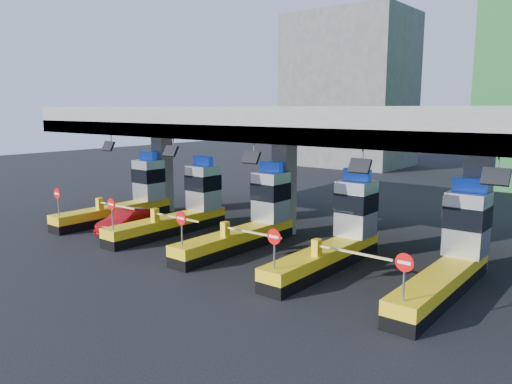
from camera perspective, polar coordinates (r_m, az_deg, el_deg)
The scene contains 9 objects.
ground at distance 25.57m, azimuth -0.77°, elevation -6.16°, with size 120.00×120.00×0.00m, color black.
toll_canopy at distance 26.90m, azimuth 3.13°, elevation 7.85°, with size 28.00×12.09×7.00m.
toll_lane_far_left at distance 32.55m, azimuth -14.17°, elevation -0.51°, with size 4.43×8.00×4.16m.
toll_lane_left at distance 28.78m, azimuth -8.13°, elevation -1.62°, with size 4.43×8.00×4.16m.
toll_lane_center at distance 25.43m, azimuth -0.37°, elevation -3.00°, with size 4.43×8.00×4.16m.
toll_lane_right at distance 22.70m, azimuth 9.51°, elevation -4.68°, with size 4.43×8.00×4.16m.
toll_lane_far_right at distance 20.83m, azimuth 21.66°, elevation -6.54°, with size 4.43×8.00×4.16m.
bg_building_concrete at distance 62.51m, azimuth 10.57°, elevation 11.32°, with size 14.00×10.00×18.00m, color #4C4C49.
red_car at distance 29.19m, azimuth -14.56°, elevation -3.18°, with size 1.37×3.93×1.29m, color maroon.
Camera 1 is at (15.65, -18.99, 6.94)m, focal length 35.00 mm.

